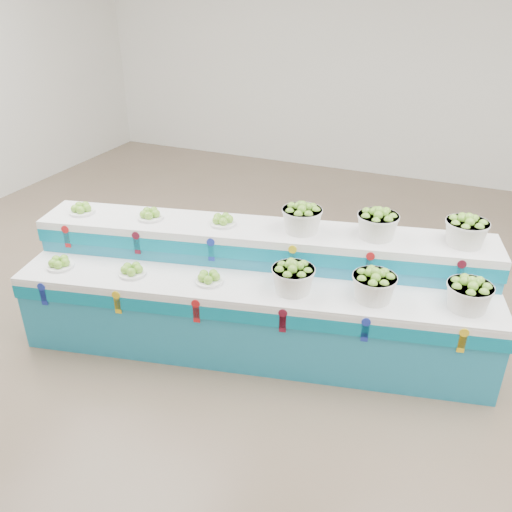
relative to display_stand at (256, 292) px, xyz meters
name	(u,v)px	position (x,y,z in m)	size (l,w,h in m)	color
ground	(268,341)	(0.11, 0.03, -0.51)	(10.00, 10.00, 0.00)	brown
back_wall	(394,47)	(0.11, 5.03, 1.49)	(10.00, 10.00, 0.00)	silver
display_stand	(256,292)	(0.00, 0.00, 0.00)	(4.02, 1.04, 1.02)	teal
plate_lower_left	(60,262)	(-1.60, -0.60, 0.26)	(0.24, 0.24, 0.10)	white
plate_lower_mid	(132,269)	(-0.94, -0.46, 0.26)	(0.24, 0.24, 0.10)	white
plate_lower_right	(209,277)	(-0.29, -0.32, 0.26)	(0.24, 0.24, 0.10)	white
basket_lower_left	(293,277)	(0.39, -0.17, 0.33)	(0.34, 0.34, 0.25)	silver
basket_lower_mid	(374,285)	(1.01, -0.04, 0.33)	(0.34, 0.34, 0.25)	silver
basket_lower_right	(469,294)	(1.70, 0.11, 0.33)	(0.34, 0.34, 0.25)	silver
plate_upper_left	(81,208)	(-1.70, -0.11, 0.56)	(0.24, 0.24, 0.10)	white
plate_upper_mid	(150,214)	(-1.05, 0.03, 0.56)	(0.24, 0.24, 0.10)	white
plate_upper_right	(223,219)	(-0.39, 0.17, 0.56)	(0.24, 0.24, 0.10)	white
basket_upper_left	(302,218)	(0.29, 0.32, 0.63)	(0.34, 0.34, 0.25)	silver
basket_upper_mid	(378,224)	(0.91, 0.45, 0.63)	(0.34, 0.34, 0.25)	silver
basket_upper_right	(466,230)	(1.59, 0.60, 0.63)	(0.34, 0.34, 0.25)	silver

